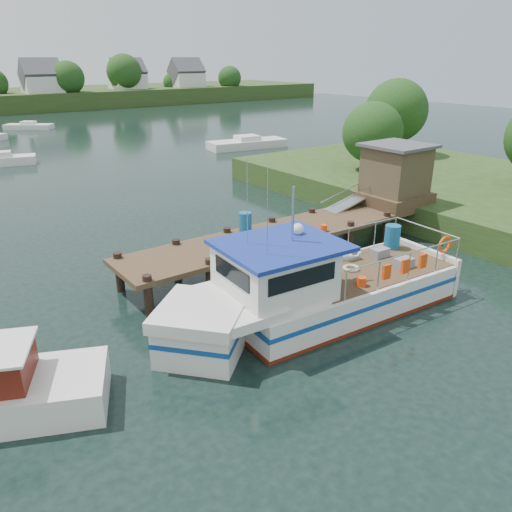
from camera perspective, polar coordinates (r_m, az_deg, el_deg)
ground_plane at (r=21.61m, az=-0.24°, el=-1.43°), size 160.00×160.00×0.00m
near_shore at (r=33.09m, az=25.13°, el=8.49°), size 16.00×30.00×7.76m
dock at (r=25.09m, az=11.89°, el=6.84°), size 16.60×3.00×4.78m
lobster_boat at (r=17.23m, az=6.14°, el=-4.07°), size 12.00×4.20×5.75m
moored_far at (r=71.09m, az=-24.55°, el=13.34°), size 5.78×5.12×0.99m
moored_b at (r=47.78m, az=-27.00°, el=9.73°), size 5.51×3.11×1.15m
moored_c at (r=51.14m, az=-1.01°, el=12.74°), size 8.22×3.94×1.24m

